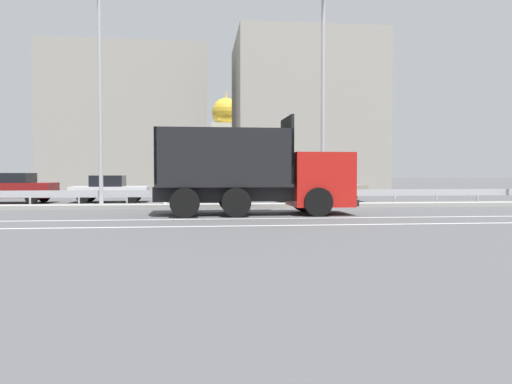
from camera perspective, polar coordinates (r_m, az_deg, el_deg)
ground_plane at (r=20.56m, az=5.05°, el=-2.18°), size 320.00×320.00×0.00m
lane_strip_0 at (r=16.99m, az=0.24°, el=-3.06°), size 49.29×0.16×0.01m
lane_strip_1 at (r=14.73m, az=1.26°, el=-3.86°), size 49.29×0.16×0.01m
median_island at (r=22.76m, az=3.94°, el=-1.53°), size 27.11×1.10×0.18m
median_guardrail at (r=23.57m, az=3.57°, el=-0.24°), size 49.29×0.09×0.78m
dump_truck at (r=18.83m, az=2.28°, el=1.27°), size 7.42×2.71×3.65m
median_road_sign at (r=22.41m, az=-10.38°, el=1.63°), size 0.80×0.16×2.53m
street_lamp_1 at (r=23.10m, az=-17.46°, el=11.79°), size 0.71×2.27×9.92m
street_lamp_2 at (r=23.01m, az=7.81°, el=11.88°), size 0.71×2.53×9.83m
parked_car_1 at (r=28.86m, az=-26.16°, el=0.41°), size 4.43×2.08×1.57m
parked_car_2 at (r=27.84m, az=-16.37°, el=0.34°), size 4.02×2.03×1.44m
parked_car_3 at (r=27.04m, az=-5.05°, el=0.30°), size 3.93×2.03×1.35m
parked_car_4 at (r=27.66m, az=7.46°, el=0.41°), size 4.81×2.03×1.43m
background_building_0 at (r=47.13m, az=-14.15°, el=7.70°), size 13.72×10.45×12.36m
background_building_1 at (r=43.69m, az=5.47°, el=8.58°), size 11.79×10.48×12.93m
church_tower at (r=56.37m, az=-3.42°, el=5.50°), size 3.60×3.60×10.90m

